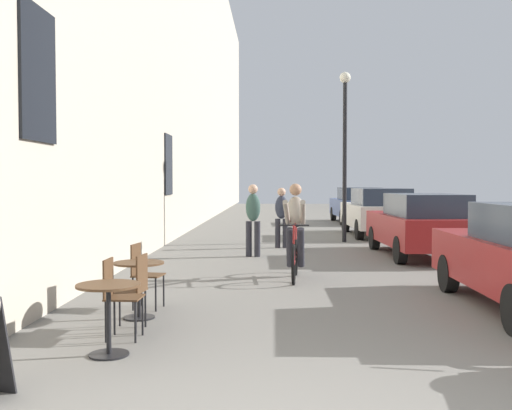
{
  "coord_description": "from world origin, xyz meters",
  "views": [
    {
      "loc": [
        -0.23,
        -3.65,
        1.74
      ],
      "look_at": [
        -0.67,
        11.67,
        1.14
      ],
      "focal_mm": 41.73,
      "sensor_mm": 36.0,
      "label": 1
    }
  ],
  "objects_px": {
    "cafe_chair_near_toward_street": "(118,292)",
    "cafe_chair_mid_toward_street": "(133,286)",
    "cafe_chair_mid_toward_wall": "(143,271)",
    "cafe_table_mid": "(139,278)",
    "cafe_table_near": "(109,304)",
    "parked_car_fourth": "(357,204)",
    "parked_car_third": "(378,211)",
    "pedestrian_mid": "(282,214)",
    "street_lamp": "(345,135)",
    "cyclist_on_bicycle": "(295,233)",
    "pedestrian_near": "(253,216)",
    "parked_car_second": "(421,224)"
  },
  "relations": [
    {
      "from": "cafe_table_near",
      "to": "parked_car_third",
      "type": "relative_size",
      "value": 0.16
    },
    {
      "from": "cafe_chair_near_toward_street",
      "to": "street_lamp",
      "type": "bearing_deg",
      "value": 70.63
    },
    {
      "from": "cafe_table_mid",
      "to": "parked_car_third",
      "type": "bearing_deg",
      "value": 66.59
    },
    {
      "from": "cafe_chair_near_toward_street",
      "to": "parked_car_fourth",
      "type": "xyz_separation_m",
      "value": [
        5.29,
        18.86,
        0.27
      ]
    },
    {
      "from": "pedestrian_mid",
      "to": "pedestrian_near",
      "type": "bearing_deg",
      "value": -110.25
    },
    {
      "from": "pedestrian_near",
      "to": "cafe_chair_mid_toward_street",
      "type": "bearing_deg",
      "value": -99.58
    },
    {
      "from": "cafe_chair_mid_toward_street",
      "to": "street_lamp",
      "type": "relative_size",
      "value": 0.18
    },
    {
      "from": "cyclist_on_bicycle",
      "to": "parked_car_fourth",
      "type": "relative_size",
      "value": 0.41
    },
    {
      "from": "cafe_table_mid",
      "to": "parked_car_third",
      "type": "height_order",
      "value": "parked_car_third"
    },
    {
      "from": "cafe_chair_mid_toward_wall",
      "to": "cyclist_on_bicycle",
      "type": "xyz_separation_m",
      "value": [
        2.18,
        2.64,
        0.29
      ]
    },
    {
      "from": "cafe_chair_near_toward_street",
      "to": "cafe_chair_mid_toward_wall",
      "type": "xyz_separation_m",
      "value": [
        -0.06,
        1.59,
        0.0
      ]
    },
    {
      "from": "cafe_chair_near_toward_street",
      "to": "cafe_chair_mid_toward_street",
      "type": "height_order",
      "value": "same"
    },
    {
      "from": "pedestrian_mid",
      "to": "street_lamp",
      "type": "xyz_separation_m",
      "value": [
        1.85,
        1.6,
        2.22
      ]
    },
    {
      "from": "cafe_chair_near_toward_street",
      "to": "parked_car_fourth",
      "type": "relative_size",
      "value": 0.21
    },
    {
      "from": "pedestrian_near",
      "to": "parked_car_third",
      "type": "height_order",
      "value": "pedestrian_near"
    },
    {
      "from": "cafe_chair_near_toward_street",
      "to": "cafe_chair_mid_toward_wall",
      "type": "relative_size",
      "value": 1.0
    },
    {
      "from": "pedestrian_near",
      "to": "cyclist_on_bicycle",
      "type": "bearing_deg",
      "value": -74.32
    },
    {
      "from": "cyclist_on_bicycle",
      "to": "parked_car_second",
      "type": "bearing_deg",
      "value": 46.25
    },
    {
      "from": "cafe_chair_mid_toward_wall",
      "to": "cyclist_on_bicycle",
      "type": "distance_m",
      "value": 3.44
    },
    {
      "from": "cafe_chair_near_toward_street",
      "to": "pedestrian_near",
      "type": "bearing_deg",
      "value": 80.27
    },
    {
      "from": "parked_car_third",
      "to": "cafe_table_near",
      "type": "bearing_deg",
      "value": -110.58
    },
    {
      "from": "cafe_chair_mid_toward_wall",
      "to": "parked_car_fourth",
      "type": "distance_m",
      "value": 18.09
    },
    {
      "from": "cafe_table_mid",
      "to": "street_lamp",
      "type": "xyz_separation_m",
      "value": [
        3.78,
        9.78,
        2.59
      ]
    },
    {
      "from": "cafe_chair_mid_toward_street",
      "to": "parked_car_third",
      "type": "distance_m",
      "value": 13.35
    },
    {
      "from": "street_lamp",
      "to": "parked_car_third",
      "type": "distance_m",
      "value": 3.31
    },
    {
      "from": "cafe_chair_mid_toward_wall",
      "to": "parked_car_third",
      "type": "height_order",
      "value": "parked_car_third"
    },
    {
      "from": "cafe_table_mid",
      "to": "cafe_table_near",
      "type": "bearing_deg",
      "value": -87.69
    },
    {
      "from": "cafe_table_mid",
      "to": "cafe_chair_mid_toward_street",
      "type": "bearing_deg",
      "value": -82.91
    },
    {
      "from": "cyclist_on_bicycle",
      "to": "parked_car_fourth",
      "type": "xyz_separation_m",
      "value": [
        3.17,
        14.63,
        -0.03
      ]
    },
    {
      "from": "cyclist_on_bicycle",
      "to": "parked_car_third",
      "type": "distance_m",
      "value": 9.03
    },
    {
      "from": "pedestrian_mid",
      "to": "cyclist_on_bicycle",
      "type": "bearing_deg",
      "value": -87.96
    },
    {
      "from": "cafe_chair_mid_toward_wall",
      "to": "pedestrian_mid",
      "type": "distance_m",
      "value": 7.86
    },
    {
      "from": "pedestrian_mid",
      "to": "parked_car_second",
      "type": "distance_m",
      "value": 3.67
    },
    {
      "from": "pedestrian_mid",
      "to": "street_lamp",
      "type": "height_order",
      "value": "street_lamp"
    },
    {
      "from": "pedestrian_mid",
      "to": "cafe_table_mid",
      "type": "bearing_deg",
      "value": -103.29
    },
    {
      "from": "cafe_chair_mid_toward_wall",
      "to": "pedestrian_mid",
      "type": "height_order",
      "value": "pedestrian_mid"
    },
    {
      "from": "cafe_table_near",
      "to": "pedestrian_near",
      "type": "relative_size",
      "value": 0.43
    },
    {
      "from": "cafe_chair_mid_toward_wall",
      "to": "parked_car_second",
      "type": "distance_m",
      "value": 7.81
    },
    {
      "from": "cafe_chair_near_toward_street",
      "to": "street_lamp",
      "type": "distance_m",
      "value": 11.71
    },
    {
      "from": "cafe_chair_mid_toward_wall",
      "to": "pedestrian_mid",
      "type": "relative_size",
      "value": 0.56
    },
    {
      "from": "cafe_table_near",
      "to": "cafe_chair_near_toward_street",
      "type": "relative_size",
      "value": 0.81
    },
    {
      "from": "cafe_chair_mid_toward_street",
      "to": "cafe_chair_near_toward_street",
      "type": "bearing_deg",
      "value": -102.45
    },
    {
      "from": "cafe_chair_near_toward_street",
      "to": "cafe_table_mid",
      "type": "distance_m",
      "value": 0.99
    },
    {
      "from": "cafe_chair_near_toward_street",
      "to": "parked_car_fourth",
      "type": "distance_m",
      "value": 19.59
    },
    {
      "from": "cafe_chair_mid_toward_street",
      "to": "pedestrian_near",
      "type": "height_order",
      "value": "pedestrian_near"
    },
    {
      "from": "cafe_table_near",
      "to": "parked_car_second",
      "type": "height_order",
      "value": "parked_car_second"
    },
    {
      "from": "cafe_chair_mid_toward_wall",
      "to": "parked_car_second",
      "type": "xyz_separation_m",
      "value": [
        5.22,
        5.81,
        0.24
      ]
    },
    {
      "from": "cafe_table_mid",
      "to": "cyclist_on_bicycle",
      "type": "xyz_separation_m",
      "value": [
        2.11,
        3.23,
        0.29
      ]
    },
    {
      "from": "parked_car_second",
      "to": "cafe_table_near",
      "type": "bearing_deg",
      "value": -122.31
    },
    {
      "from": "cafe_chair_mid_toward_street",
      "to": "street_lamp",
      "type": "xyz_separation_m",
      "value": [
        3.7,
        10.39,
        2.59
      ]
    }
  ]
}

